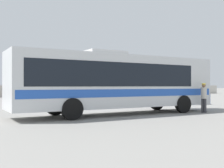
# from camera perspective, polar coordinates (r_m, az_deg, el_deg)

# --- Properties ---
(ground_plane) EXTENTS (300.00, 300.00, 0.00)m
(ground_plane) POSITION_cam_1_polar(r_m,az_deg,el_deg) (24.98, -11.25, -4.06)
(ground_plane) COLOR gray
(perimeter_wall) EXTENTS (80.00, 0.30, 1.69)m
(perimeter_wall) POSITION_cam_1_polar(r_m,az_deg,el_deg) (42.26, -18.26, -1.39)
(perimeter_wall) COLOR beige
(perimeter_wall) RESTS_ON ground_plane
(coach_bus_silver_blue) EXTENTS (12.18, 3.02, 3.52)m
(coach_bus_silver_blue) POSITION_cam_1_polar(r_m,az_deg,el_deg) (15.73, 0.97, 0.61)
(coach_bus_silver_blue) COLOR silver
(coach_bus_silver_blue) RESTS_ON ground_plane
(attendant_by_bus_door) EXTENTS (0.46, 0.46, 1.76)m
(attendant_by_bus_door) POSITION_cam_1_polar(r_m,az_deg,el_deg) (17.64, 18.22, -2.33)
(attendant_by_bus_door) COLOR #38383D
(attendant_by_bus_door) RESTS_ON ground_plane
(vendor_umbrella_near_gate_blue) EXTENTS (2.34, 2.34, 2.24)m
(vendor_umbrella_near_gate_blue) POSITION_cam_1_polar(r_m,az_deg,el_deg) (25.29, 14.41, 0.26)
(vendor_umbrella_near_gate_blue) COLOR gray
(vendor_umbrella_near_gate_blue) RESTS_ON ground_plane
(parked_car_third_white) EXTENTS (4.64, 2.09, 1.45)m
(parked_car_third_white) POSITION_cam_1_polar(r_m,az_deg,el_deg) (38.56, -16.46, -1.60)
(parked_car_third_white) COLOR silver
(parked_car_third_white) RESTS_ON ground_plane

